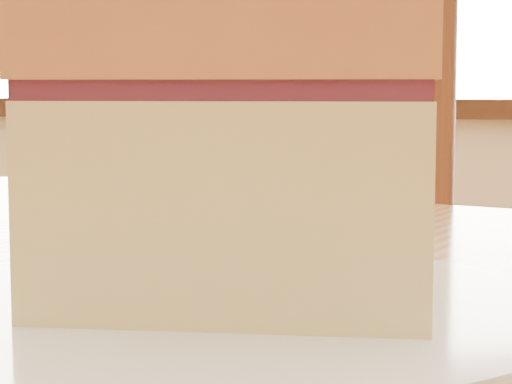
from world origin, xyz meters
TOP-DOWN VIEW (x-y plane):
  - plate at (-0.19, 0.25)m, footprint 0.24×0.24m
  - cake_slice at (-0.19, 0.25)m, footprint 0.15×0.11m

SIDE VIEW (x-z plane):
  - plate at x=-0.19m, z-range 0.75..0.77m
  - cake_slice at x=-0.19m, z-range 0.77..0.90m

